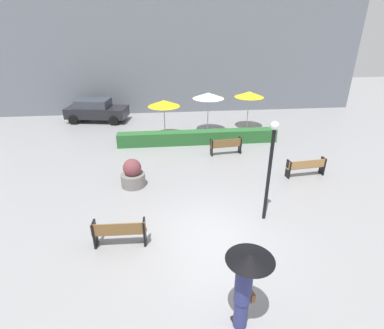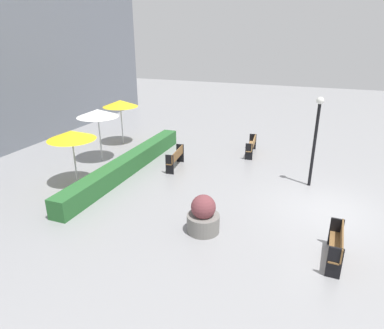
# 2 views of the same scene
# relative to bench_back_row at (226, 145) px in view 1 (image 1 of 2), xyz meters

# --- Properties ---
(ground_plane) EXTENTS (60.00, 60.00, 0.00)m
(ground_plane) POSITION_rel_bench_back_row_xyz_m (-1.86, -6.62, -0.52)
(ground_plane) COLOR gray
(bench_back_row) EXTENTS (1.72, 0.52, 0.89)m
(bench_back_row) POSITION_rel_bench_back_row_xyz_m (0.00, 0.00, 0.00)
(bench_back_row) COLOR brown
(bench_back_row) RESTS_ON ground
(bench_far_right) EXTENTS (1.86, 0.53, 0.83)m
(bench_far_right) POSITION_rel_bench_back_row_xyz_m (3.10, -2.87, -0.03)
(bench_far_right) COLOR #9E7242
(bench_far_right) RESTS_ON ground
(bench_near_left) EXTENTS (1.66, 0.42, 0.89)m
(bench_near_left) POSITION_rel_bench_back_row_xyz_m (-4.81, -6.82, 0.00)
(bench_near_left) COLOR brown
(bench_near_left) RESTS_ON ground
(pedestrian_with_umbrella) EXTENTS (1.04, 1.04, 2.10)m
(pedestrian_with_umbrella) POSITION_rel_bench_back_row_xyz_m (-1.72, -9.92, 0.87)
(pedestrian_with_umbrella) COLOR navy
(pedestrian_with_umbrella) RESTS_ON ground
(planter_pot) EXTENTS (1.03, 1.03, 1.24)m
(planter_pot) POSITION_rel_bench_back_row_xyz_m (-4.68, -2.95, 0.01)
(planter_pot) COLOR slate
(planter_pot) RESTS_ON ground
(lamp_post) EXTENTS (0.28, 0.28, 3.62)m
(lamp_post) POSITION_rel_bench_back_row_xyz_m (0.16, -5.87, 1.72)
(lamp_post) COLOR black
(lamp_post) RESTS_ON ground
(patio_umbrella_yellow) EXTENTS (1.90, 1.90, 2.29)m
(patio_umbrella_yellow) POSITION_rel_bench_back_row_xyz_m (-3.16, 3.06, 1.58)
(patio_umbrella_yellow) COLOR silver
(patio_umbrella_yellow) RESTS_ON ground
(patio_umbrella_white) EXTENTS (1.94, 1.94, 2.53)m
(patio_umbrella_white) POSITION_rel_bench_back_row_xyz_m (-0.40, 3.76, 1.82)
(patio_umbrella_white) COLOR silver
(patio_umbrella_white) RESTS_ON ground
(patio_umbrella_yellow_far) EXTENTS (1.89, 1.89, 2.44)m
(patio_umbrella_yellow_far) POSITION_rel_bench_back_row_xyz_m (2.33, 4.25, 1.73)
(patio_umbrella_yellow_far) COLOR silver
(patio_umbrella_yellow_far) RESTS_ON ground
(hedge_strip) EXTENTS (9.24, 0.70, 0.75)m
(hedge_strip) POSITION_rel_bench_back_row_xyz_m (-1.27, 1.78, -0.15)
(hedge_strip) COLOR #28602D
(hedge_strip) RESTS_ON ground
(building_facade) EXTENTS (28.00, 1.20, 9.72)m
(building_facade) POSITION_rel_bench_back_row_xyz_m (-1.86, 9.38, 4.33)
(building_facade) COLOR slate
(building_facade) RESTS_ON ground
(parked_car) EXTENTS (4.44, 2.55, 1.57)m
(parked_car) POSITION_rel_bench_back_row_xyz_m (-7.91, 6.97, 0.29)
(parked_car) COLOR black
(parked_car) RESTS_ON ground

